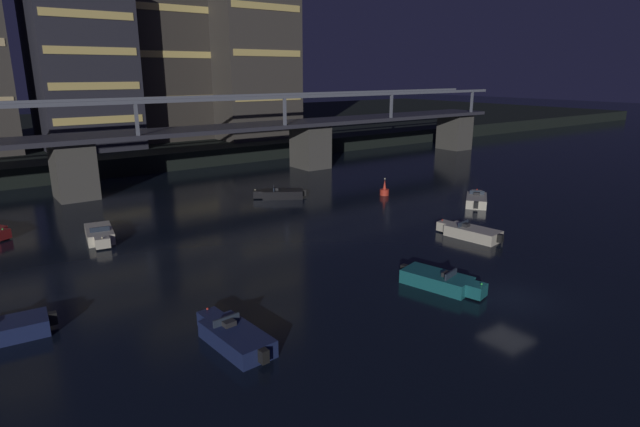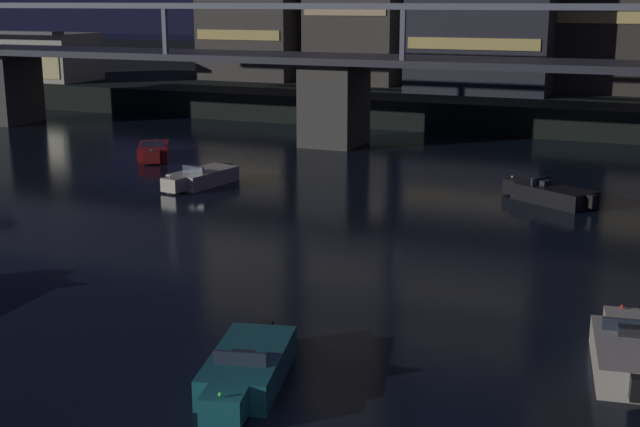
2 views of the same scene
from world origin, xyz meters
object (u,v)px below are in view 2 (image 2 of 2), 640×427
(speedboat_near_right, at_px, (550,194))
(speedboat_mid_center, at_px, (628,354))
(speedboat_near_left, at_px, (201,178))
(speedboat_mid_left, at_px, (154,151))
(speedboat_near_center, at_px, (246,369))
(waterfront_pavilion, at_px, (32,56))
(river_bridge, at_px, (549,90))

(speedboat_near_right, distance_m, speedboat_mid_center, 19.66)
(speedboat_near_left, bearing_deg, speedboat_mid_left, 139.13)
(speedboat_near_center, bearing_deg, waterfront_pavilion, 135.16)
(speedboat_near_right, distance_m, speedboat_mid_left, 24.84)
(speedboat_mid_center, bearing_deg, speedboat_near_center, -151.43)
(speedboat_near_center, relative_size, speedboat_mid_left, 1.07)
(river_bridge, relative_size, speedboat_near_center, 17.42)
(speedboat_near_right, relative_size, speedboat_mid_center, 0.93)
(river_bridge, distance_m, waterfront_pavilion, 51.40)
(speedboat_near_left, distance_m, speedboat_near_center, 24.78)
(speedboat_near_right, height_order, speedboat_mid_center, same)
(waterfront_pavilion, xyz_separation_m, speedboat_mid_center, (56.91, -42.88, -4.02))
(speedboat_mid_center, bearing_deg, waterfront_pavilion, 143.00)
(waterfront_pavilion, bearing_deg, speedboat_near_center, -44.84)
(waterfront_pavilion, height_order, speedboat_mid_left, waterfront_pavilion)
(river_bridge, bearing_deg, waterfront_pavilion, 166.60)
(speedboat_near_center, relative_size, speedboat_mid_center, 0.99)
(waterfront_pavilion, bearing_deg, speedboat_mid_center, -37.00)
(speedboat_near_left, xyz_separation_m, speedboat_near_center, (13.59, -20.72, 0.00))
(waterfront_pavilion, bearing_deg, speedboat_mid_left, -37.42)
(speedboat_mid_left, bearing_deg, speedboat_near_center, -52.43)
(speedboat_near_right, bearing_deg, speedboat_mid_left, 173.37)
(speedboat_near_center, bearing_deg, river_bridge, 86.80)
(river_bridge, bearing_deg, speedboat_near_left, -135.91)
(waterfront_pavilion, distance_m, speedboat_mid_center, 71.37)
(waterfront_pavilion, distance_m, speedboat_mid_left, 34.73)
(river_bridge, relative_size, speedboat_near_left, 17.31)
(river_bridge, xyz_separation_m, speedboat_near_center, (-2.00, -35.82, -3.84))
(river_bridge, distance_m, speedboat_near_center, 36.08)
(river_bridge, xyz_separation_m, speedboat_mid_left, (-22.61, -9.04, -3.84))
(speedboat_near_left, relative_size, speedboat_mid_left, 1.08)
(river_bridge, height_order, speedboat_near_center, river_bridge)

